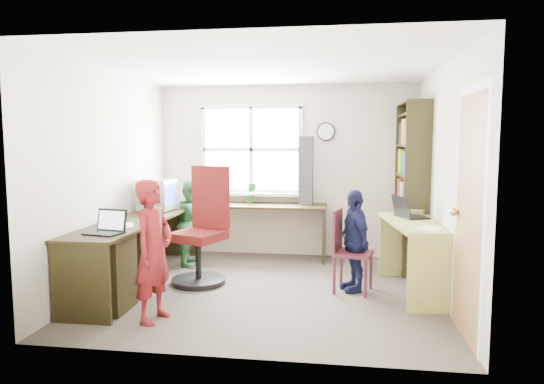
# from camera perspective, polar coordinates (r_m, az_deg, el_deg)

# --- Properties ---
(room) EXTENTS (3.64, 3.44, 2.44)m
(room) POSITION_cam_1_polar(r_m,az_deg,el_deg) (5.27, -0.12, 1.64)
(room) COLOR #3F3831
(room) RESTS_ON ground
(l_desk) EXTENTS (2.38, 2.95, 0.75)m
(l_desk) POSITION_cam_1_polar(r_m,az_deg,el_deg) (5.37, -14.87, -6.70)
(l_desk) COLOR black
(l_desk) RESTS_ON ground
(right_desk) EXTENTS (0.78, 1.40, 0.77)m
(right_desk) POSITION_cam_1_polar(r_m,az_deg,el_deg) (5.41, 16.91, -5.57)
(right_desk) COLOR tan
(right_desk) RESTS_ON ground
(bookshelf) EXTENTS (0.30, 1.02, 2.10)m
(bookshelf) POSITION_cam_1_polar(r_m,az_deg,el_deg) (6.38, 16.06, 0.22)
(bookshelf) COLOR black
(bookshelf) RESTS_ON ground
(swivel_chair) EXTENTS (0.80, 0.80, 1.33)m
(swivel_chair) POSITION_cam_1_polar(r_m,az_deg,el_deg) (5.63, -8.11, -4.79)
(swivel_chair) COLOR black
(swivel_chair) RESTS_ON ground
(wooden_chair) EXTENTS (0.46, 0.46, 0.89)m
(wooden_chair) POSITION_cam_1_polar(r_m,az_deg,el_deg) (5.31, 8.82, -6.43)
(wooden_chair) COLOR #4F1A26
(wooden_chair) RESTS_ON ground
(crt_monitor) EXTENTS (0.44, 0.40, 0.39)m
(crt_monitor) POSITION_cam_1_polar(r_m,az_deg,el_deg) (6.24, -13.36, -0.34)
(crt_monitor) COLOR #9B9CA0
(crt_monitor) RESTS_ON l_desk
(laptop_left) EXTENTS (0.37, 0.33, 0.22)m
(laptop_left) POSITION_cam_1_polar(r_m,az_deg,el_deg) (4.85, -18.82, -4.01)
(laptop_left) COLOR black
(laptop_left) RESTS_ON l_desk
(laptop_right) EXTENTS (0.41, 0.44, 0.25)m
(laptop_right) POSITION_cam_1_polar(r_m,az_deg,el_deg) (5.60, 15.65, -2.33)
(laptop_right) COLOR black
(laptop_right) RESTS_ON right_desk
(speaker_a) EXTENTS (0.10, 0.10, 0.19)m
(speaker_a) POSITION_cam_1_polar(r_m,az_deg,el_deg) (5.88, -14.23, -1.73)
(speaker_a) COLOR black
(speaker_a) RESTS_ON l_desk
(speaker_b) EXTENTS (0.10, 0.10, 0.17)m
(speaker_b) POSITION_cam_1_polar(r_m,az_deg,el_deg) (6.34, -13.01, -1.24)
(speaker_b) COLOR black
(speaker_b) RESTS_ON l_desk
(cd_tower) EXTENTS (0.19, 0.17, 0.93)m
(cd_tower) POSITION_cam_1_polar(r_m,az_deg,el_deg) (6.63, 4.04, 2.52)
(cd_tower) COLOR black
(cd_tower) RESTS_ON l_desk
(game_box) EXTENTS (0.37, 0.37, 0.06)m
(game_box) POSITION_cam_1_polar(r_m,az_deg,el_deg) (5.91, 16.06, -2.21)
(game_box) COLOR red
(game_box) RESTS_ON right_desk
(paper_a) EXTENTS (0.32, 0.36, 0.00)m
(paper_a) POSITION_cam_1_polar(r_m,az_deg,el_deg) (5.26, -17.16, -3.75)
(paper_a) COLOR white
(paper_a) RESTS_ON l_desk
(paper_b) EXTENTS (0.32, 0.35, 0.00)m
(paper_b) POSITION_cam_1_polar(r_m,az_deg,el_deg) (4.99, 18.00, -4.07)
(paper_b) COLOR white
(paper_b) RESTS_ON right_desk
(potted_plant) EXTENTS (0.16, 0.13, 0.29)m
(potted_plant) POSITION_cam_1_polar(r_m,az_deg,el_deg) (6.77, -2.50, -0.13)
(potted_plant) COLOR #28652A
(potted_plant) RESTS_ON l_desk
(person_red) EXTENTS (0.40, 0.52, 1.28)m
(person_red) POSITION_cam_1_polar(r_m,az_deg,el_deg) (4.49, -13.77, -6.75)
(person_red) COLOR maroon
(person_red) RESTS_ON ground
(person_green) EXTENTS (0.51, 0.60, 1.11)m
(person_green) POSITION_cam_1_polar(r_m,az_deg,el_deg) (6.47, -9.30, -3.54)
(person_green) COLOR #327E42
(person_green) RESTS_ON ground
(person_navy) EXTENTS (0.48, 0.70, 1.10)m
(person_navy) POSITION_cam_1_polar(r_m,az_deg,el_deg) (5.32, 9.63, -5.64)
(person_navy) COLOR #121638
(person_navy) RESTS_ON ground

